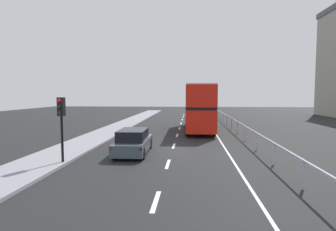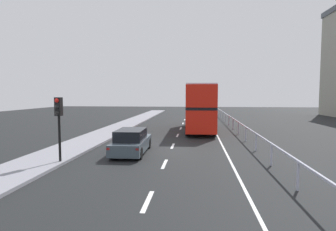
{
  "view_description": "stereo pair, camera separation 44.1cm",
  "coord_description": "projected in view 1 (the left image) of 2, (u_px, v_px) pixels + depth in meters",
  "views": [
    {
      "loc": [
        1.1,
        -16.9,
        3.44
      ],
      "look_at": [
        -0.65,
        4.64,
        1.78
      ],
      "focal_mm": 29.68,
      "sensor_mm": 36.0,
      "label": 1
    },
    {
      "loc": [
        1.54,
        -16.86,
        3.44
      ],
      "look_at": [
        -0.65,
        4.64,
        1.78
      ],
      "focal_mm": 29.68,
      "sensor_mm": 36.0,
      "label": 2
    }
  ],
  "objects": [
    {
      "name": "hatchback_car_near",
      "position": [
        133.0,
        142.0,
        16.11
      ],
      "size": [
        1.81,
        4.43,
        1.42
      ],
      "rotation": [
        0.0,
        0.0,
        0.02
      ],
      "color": "#3F4C54",
      "rests_on": "ground"
    },
    {
      "name": "ground_plane",
      "position": [
        172.0,
        151.0,
        17.15
      ],
      "size": [
        75.21,
        120.0,
        0.1
      ],
      "primitive_type": "cube",
      "color": "black"
    },
    {
      "name": "traffic_signal_pole",
      "position": [
        61.0,
        114.0,
        13.38
      ],
      "size": [
        0.3,
        0.42,
        3.15
      ],
      "color": "black",
      "rests_on": "near_sidewalk_kerb"
    },
    {
      "name": "near_sidewalk_kerb",
      "position": [
        74.0,
        147.0,
        17.65
      ],
      "size": [
        2.78,
        80.0,
        0.14
      ],
      "primitive_type": "cube",
      "color": "gray",
      "rests_on": "ground"
    },
    {
      "name": "bridge_side_railing",
      "position": [
        235.0,
        122.0,
        25.61
      ],
      "size": [
        0.1,
        42.0,
        1.1
      ],
      "color": "#ADAEC1",
      "rests_on": "ground"
    },
    {
      "name": "lane_paint_markings",
      "position": [
        202.0,
        131.0,
        25.77
      ],
      "size": [
        3.45,
        46.0,
        0.01
      ],
      "color": "silver",
      "rests_on": "ground"
    },
    {
      "name": "double_decker_bus_red",
      "position": [
        199.0,
        106.0,
        26.22
      ],
      "size": [
        2.63,
        10.06,
        4.31
      ],
      "rotation": [
        0.0,
        0.0,
        0.01
      ],
      "color": "red",
      "rests_on": "ground"
    }
  ]
}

